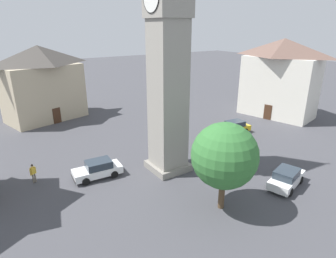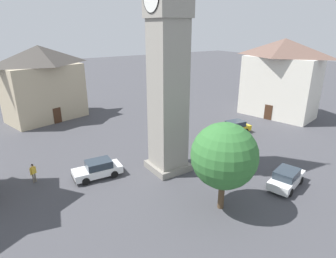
{
  "view_description": "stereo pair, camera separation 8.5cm",
  "coord_description": "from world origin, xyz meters",
  "px_view_note": "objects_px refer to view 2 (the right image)",
  "views": [
    {
      "loc": [
        19.33,
        -12.98,
        12.34
      ],
      "look_at": [
        0.0,
        0.0,
        3.89
      ],
      "focal_mm": 30.15,
      "sensor_mm": 36.0,
      "label": 1
    },
    {
      "loc": [
        19.38,
        -12.91,
        12.34
      ],
      "look_at": [
        0.0,
        0.0,
        3.89
      ],
      "focal_mm": 30.15,
      "sensor_mm": 36.0,
      "label": 2
    }
  ],
  "objects_px": {
    "car_silver_kerb": "(234,127)",
    "tree": "(224,156)",
    "car_red_corner": "(286,178)",
    "pedestrian": "(33,171)",
    "clock_tower": "(168,12)",
    "car_blue_kerb": "(229,155)",
    "car_white_side": "(98,169)",
    "building_terrace_right": "(281,78)",
    "building_shop_left": "(43,83)"
  },
  "relations": [
    {
      "from": "car_blue_kerb",
      "to": "clock_tower",
      "type": "bearing_deg",
      "value": -110.29
    },
    {
      "from": "tree",
      "to": "building_terrace_right",
      "type": "height_order",
      "value": "building_terrace_right"
    },
    {
      "from": "building_shop_left",
      "to": "building_terrace_right",
      "type": "xyz_separation_m",
      "value": [
        17.01,
        28.43,
        0.4
      ]
    },
    {
      "from": "clock_tower",
      "to": "car_white_side",
      "type": "relative_size",
      "value": 5.39
    },
    {
      "from": "car_blue_kerb",
      "to": "tree",
      "type": "xyz_separation_m",
      "value": [
        4.99,
        -5.82,
        3.36
      ]
    },
    {
      "from": "car_red_corner",
      "to": "pedestrian",
      "type": "bearing_deg",
      "value": -125.46
    },
    {
      "from": "clock_tower",
      "to": "pedestrian",
      "type": "height_order",
      "value": "clock_tower"
    },
    {
      "from": "pedestrian",
      "to": "clock_tower",
      "type": "bearing_deg",
      "value": 68.57
    },
    {
      "from": "car_silver_kerb",
      "to": "tree",
      "type": "height_order",
      "value": "tree"
    },
    {
      "from": "building_terrace_right",
      "to": "pedestrian",
      "type": "bearing_deg",
      "value": -88.57
    },
    {
      "from": "car_white_side",
      "to": "pedestrian",
      "type": "xyz_separation_m",
      "value": [
        -2.11,
        -4.78,
        0.25
      ]
    },
    {
      "from": "car_red_corner",
      "to": "building_shop_left",
      "type": "distance_m",
      "value": 32.66
    },
    {
      "from": "pedestrian",
      "to": "building_shop_left",
      "type": "distance_m",
      "value": 18.93
    },
    {
      "from": "car_white_side",
      "to": "pedestrian",
      "type": "distance_m",
      "value": 5.24
    },
    {
      "from": "building_terrace_right",
      "to": "car_red_corner",
      "type": "bearing_deg",
      "value": -51.37
    },
    {
      "from": "clock_tower",
      "to": "pedestrian",
      "type": "bearing_deg",
      "value": -111.43
    },
    {
      "from": "car_blue_kerb",
      "to": "tree",
      "type": "distance_m",
      "value": 8.37
    },
    {
      "from": "pedestrian",
      "to": "tree",
      "type": "xyz_separation_m",
      "value": [
        11.29,
        10.56,
        3.11
      ]
    },
    {
      "from": "clock_tower",
      "to": "pedestrian",
      "type": "xyz_separation_m",
      "value": [
        -4.2,
        -10.71,
        -12.41
      ]
    },
    {
      "from": "car_white_side",
      "to": "pedestrian",
      "type": "relative_size",
      "value": 2.51
    },
    {
      "from": "pedestrian",
      "to": "car_red_corner",
      "type": "bearing_deg",
      "value": 54.54
    },
    {
      "from": "car_blue_kerb",
      "to": "car_silver_kerb",
      "type": "bearing_deg",
      "value": 130.22
    },
    {
      "from": "tree",
      "to": "building_terrace_right",
      "type": "relative_size",
      "value": 0.57
    },
    {
      "from": "clock_tower",
      "to": "car_blue_kerb",
      "type": "relative_size",
      "value": 5.17
    },
    {
      "from": "car_silver_kerb",
      "to": "car_red_corner",
      "type": "bearing_deg",
      "value": -26.73
    },
    {
      "from": "car_red_corner",
      "to": "pedestrian",
      "type": "height_order",
      "value": "pedestrian"
    },
    {
      "from": "car_blue_kerb",
      "to": "building_terrace_right",
      "type": "bearing_deg",
      "value": 112.91
    },
    {
      "from": "tree",
      "to": "clock_tower",
      "type": "bearing_deg",
      "value": 178.81
    },
    {
      "from": "pedestrian",
      "to": "building_shop_left",
      "type": "bearing_deg",
      "value": 164.89
    },
    {
      "from": "clock_tower",
      "to": "car_white_side",
      "type": "xyz_separation_m",
      "value": [
        -2.09,
        -5.92,
        -12.66
      ]
    },
    {
      "from": "car_red_corner",
      "to": "tree",
      "type": "bearing_deg",
      "value": -97.38
    },
    {
      "from": "pedestrian",
      "to": "car_white_side",
      "type": "bearing_deg",
      "value": 66.17
    },
    {
      "from": "building_shop_left",
      "to": "car_silver_kerb",
      "type": "bearing_deg",
      "value": 43.37
    },
    {
      "from": "car_red_corner",
      "to": "building_terrace_right",
      "type": "relative_size",
      "value": 0.39
    },
    {
      "from": "clock_tower",
      "to": "pedestrian",
      "type": "relative_size",
      "value": 13.53
    },
    {
      "from": "building_terrace_right",
      "to": "tree",
      "type": "bearing_deg",
      "value": -61.88
    },
    {
      "from": "building_terrace_right",
      "to": "car_silver_kerb",
      "type": "bearing_deg",
      "value": -80.14
    },
    {
      "from": "car_silver_kerb",
      "to": "pedestrian",
      "type": "xyz_separation_m",
      "value": [
        -1.01,
        -22.63,
        0.25
      ]
    },
    {
      "from": "clock_tower",
      "to": "car_red_corner",
      "type": "height_order",
      "value": "clock_tower"
    },
    {
      "from": "car_blue_kerb",
      "to": "car_silver_kerb",
      "type": "xyz_separation_m",
      "value": [
        -5.29,
        6.25,
        0.0
      ]
    },
    {
      "from": "car_red_corner",
      "to": "car_white_side",
      "type": "relative_size",
      "value": 1.04
    },
    {
      "from": "car_white_side",
      "to": "car_silver_kerb",
      "type": "bearing_deg",
      "value": 93.53
    },
    {
      "from": "car_white_side",
      "to": "tree",
      "type": "relative_size",
      "value": 0.66
    },
    {
      "from": "car_blue_kerb",
      "to": "pedestrian",
      "type": "distance_m",
      "value": 17.55
    },
    {
      "from": "building_shop_left",
      "to": "building_terrace_right",
      "type": "distance_m",
      "value": 33.13
    },
    {
      "from": "car_silver_kerb",
      "to": "pedestrian",
      "type": "distance_m",
      "value": 22.65
    },
    {
      "from": "car_blue_kerb",
      "to": "building_shop_left",
      "type": "bearing_deg",
      "value": -154.41
    },
    {
      "from": "car_white_side",
      "to": "pedestrian",
      "type": "bearing_deg",
      "value": -113.83
    },
    {
      "from": "car_red_corner",
      "to": "building_terrace_right",
      "type": "xyz_separation_m",
      "value": [
        -12.96,
        16.22,
        4.78
      ]
    },
    {
      "from": "car_red_corner",
      "to": "pedestrian",
      "type": "xyz_separation_m",
      "value": [
        -12.13,
        -17.03,
        0.25
      ]
    }
  ]
}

